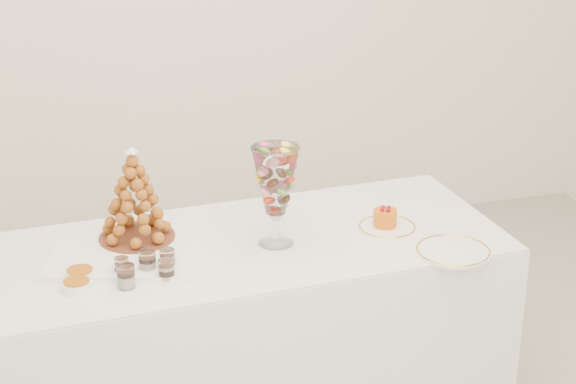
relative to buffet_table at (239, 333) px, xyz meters
name	(u,v)px	position (x,y,z in m)	size (l,w,h in m)	color
buffet_table	(239,333)	(0.00, 0.00, 0.00)	(1.93, 0.85, 0.72)	white
lace_tray	(131,253)	(-0.37, 0.02, 0.37)	(0.54, 0.40, 0.02)	white
macaron_vase	(275,182)	(0.13, -0.03, 0.59)	(0.16, 0.16, 0.36)	white
cake_plate	(387,228)	(0.55, -0.03, 0.36)	(0.21, 0.21, 0.01)	white
spare_plate	(453,252)	(0.69, -0.28, 0.36)	(0.26, 0.26, 0.01)	white
verrine_a	(122,267)	(-0.42, -0.13, 0.39)	(0.05, 0.05, 0.06)	white
verrine_b	(147,262)	(-0.33, -0.13, 0.40)	(0.06, 0.06, 0.08)	white
verrine_c	(167,259)	(-0.26, -0.12, 0.39)	(0.05, 0.05, 0.07)	white
verrine_d	(126,276)	(-0.41, -0.21, 0.40)	(0.06, 0.06, 0.08)	white
verrine_e	(166,270)	(-0.28, -0.20, 0.39)	(0.05, 0.05, 0.07)	white
ramekin_back	(80,274)	(-0.55, -0.11, 0.37)	(0.09, 0.09, 0.03)	white
ramekin_front	(77,286)	(-0.57, -0.19, 0.37)	(0.09, 0.09, 0.03)	white
croquembouche	(134,195)	(-0.33, 0.11, 0.54)	(0.27, 0.27, 0.33)	brown
mousse_cake	(385,218)	(0.55, -0.02, 0.40)	(0.09, 0.09, 0.08)	#D85B0A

